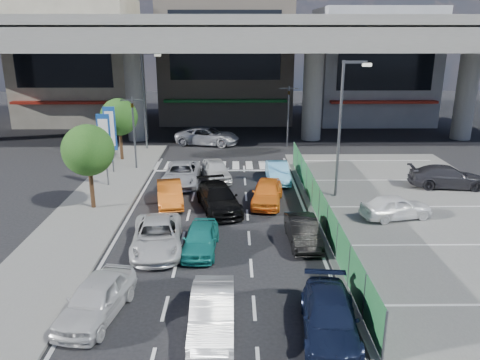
{
  "coord_description": "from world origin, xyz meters",
  "views": [
    {
      "loc": [
        0.92,
        -20.62,
        9.43
      ],
      "look_at": [
        1.21,
        4.04,
        1.67
      ],
      "focal_mm": 35.0,
      "sensor_mm": 36.0,
      "label": 1
    }
  ],
  "objects_px": {
    "signboard_near": "(104,140)",
    "street_lamp_left": "(146,93)",
    "signboard_far": "(110,131)",
    "kei_truck_front_right": "(278,172)",
    "wagon_silver_front_left": "(182,174)",
    "sedan_white_mid_left": "(157,236)",
    "parked_sedan_dgrey": "(447,177)",
    "hatch_black_mid_right": "(303,231)",
    "sedan_white_front_mid": "(216,170)",
    "traffic_light_left": "(133,115)",
    "tree_far": "(119,117)",
    "street_lamp_right": "(343,118)",
    "parked_sedan_white": "(396,207)",
    "tree_near": "(88,150)",
    "taxi_teal_mid": "(201,238)",
    "hatch_white_back_mid": "(212,313)",
    "taxi_orange_left": "(170,193)",
    "crossing_wagon_silver": "(207,136)",
    "van_white_back_left": "(96,299)",
    "minivan_navy_back": "(330,317)",
    "taxi_orange_right": "(267,192)",
    "traffic_cone": "(316,191)",
    "sedan_black_mid": "(219,198)",
    "traffic_light_right": "(289,101)"
  },
  "relations": [
    {
      "from": "street_lamp_right",
      "to": "parked_sedan_white",
      "type": "relative_size",
      "value": 2.13
    },
    {
      "from": "tree_far",
      "to": "hatch_white_back_mid",
      "type": "distance_m",
      "value": 23.37
    },
    {
      "from": "taxi_teal_mid",
      "to": "parked_sedan_white",
      "type": "relative_size",
      "value": 0.98
    },
    {
      "from": "hatch_white_back_mid",
      "to": "kei_truck_front_right",
      "type": "relative_size",
      "value": 1.05
    },
    {
      "from": "signboard_near",
      "to": "sedan_white_front_mid",
      "type": "distance_m",
      "value": 7.4
    },
    {
      "from": "traffic_cone",
      "to": "sedan_white_mid_left",
      "type": "bearing_deg",
      "value": -140.12
    },
    {
      "from": "tree_near",
      "to": "traffic_cone",
      "type": "height_order",
      "value": "tree_near"
    },
    {
      "from": "taxi_orange_left",
      "to": "street_lamp_left",
      "type": "bearing_deg",
      "value": 94.53
    },
    {
      "from": "crossing_wagon_silver",
      "to": "minivan_navy_back",
      "type": "bearing_deg",
      "value": -155.89
    },
    {
      "from": "sedan_black_mid",
      "to": "crossing_wagon_silver",
      "type": "bearing_deg",
      "value": 80.85
    },
    {
      "from": "signboard_near",
      "to": "tree_far",
      "type": "distance_m",
      "value": 6.54
    },
    {
      "from": "sedan_white_front_mid",
      "to": "kei_truck_front_right",
      "type": "relative_size",
      "value": 1.03
    },
    {
      "from": "traffic_light_left",
      "to": "signboard_near",
      "type": "height_order",
      "value": "traffic_light_left"
    },
    {
      "from": "signboard_far",
      "to": "taxi_orange_right",
      "type": "relative_size",
      "value": 1.16
    },
    {
      "from": "taxi_teal_mid",
      "to": "wagon_silver_front_left",
      "type": "xyz_separation_m",
      "value": [
        -1.92,
        9.96,
        0.05
      ]
    },
    {
      "from": "taxi_orange_left",
      "to": "street_lamp_right",
      "type": "bearing_deg",
      "value": -3.41
    },
    {
      "from": "signboard_far",
      "to": "parked_sedan_dgrey",
      "type": "xyz_separation_m",
      "value": [
        22.0,
        -3.49,
        -2.32
      ]
    },
    {
      "from": "street_lamp_left",
      "to": "taxi_orange_right",
      "type": "relative_size",
      "value": 1.98
    },
    {
      "from": "hatch_white_back_mid",
      "to": "parked_sedan_white",
      "type": "height_order",
      "value": "parked_sedan_white"
    },
    {
      "from": "minivan_navy_back",
      "to": "sedan_black_mid",
      "type": "xyz_separation_m",
      "value": [
        -3.97,
        11.36,
        0.06
      ]
    },
    {
      "from": "street_lamp_right",
      "to": "taxi_teal_mid",
      "type": "height_order",
      "value": "street_lamp_right"
    },
    {
      "from": "parked_sedan_dgrey",
      "to": "hatch_black_mid_right",
      "type": "bearing_deg",
      "value": 134.58
    },
    {
      "from": "street_lamp_right",
      "to": "kei_truck_front_right",
      "type": "xyz_separation_m",
      "value": [
        -3.41,
        2.98,
        -4.13
      ]
    },
    {
      "from": "street_lamp_right",
      "to": "parked_sedan_white",
      "type": "height_order",
      "value": "street_lamp_right"
    },
    {
      "from": "taxi_orange_right",
      "to": "wagon_silver_front_left",
      "type": "relative_size",
      "value": 0.84
    },
    {
      "from": "tree_near",
      "to": "taxi_teal_mid",
      "type": "relative_size",
      "value": 1.31
    },
    {
      "from": "signboard_near",
      "to": "street_lamp_left",
      "type": "bearing_deg",
      "value": 85.01
    },
    {
      "from": "sedan_white_front_mid",
      "to": "parked_sedan_dgrey",
      "type": "bearing_deg",
      "value": -19.96
    },
    {
      "from": "traffic_light_left",
      "to": "parked_sedan_dgrey",
      "type": "bearing_deg",
      "value": -12.3
    },
    {
      "from": "wagon_silver_front_left",
      "to": "sedan_white_mid_left",
      "type": "bearing_deg",
      "value": -90.27
    },
    {
      "from": "tree_near",
      "to": "kei_truck_front_right",
      "type": "distance_m",
      "value": 12.17
    },
    {
      "from": "street_lamp_right",
      "to": "crossing_wagon_silver",
      "type": "distance_m",
      "value": 16.82
    },
    {
      "from": "hatch_black_mid_right",
      "to": "sedan_black_mid",
      "type": "xyz_separation_m",
      "value": [
        -4.07,
        4.45,
        0.07
      ]
    },
    {
      "from": "signboard_far",
      "to": "van_white_back_left",
      "type": "height_order",
      "value": "signboard_far"
    },
    {
      "from": "traffic_cone",
      "to": "hatch_white_back_mid",
      "type": "bearing_deg",
      "value": -113.1
    },
    {
      "from": "hatch_black_mid_right",
      "to": "signboard_far",
      "type": "bearing_deg",
      "value": 133.34
    },
    {
      "from": "signboard_far",
      "to": "kei_truck_front_right",
      "type": "height_order",
      "value": "signboard_far"
    },
    {
      "from": "signboard_near",
      "to": "signboard_far",
      "type": "height_order",
      "value": "same"
    },
    {
      "from": "traffic_light_left",
      "to": "tree_far",
      "type": "relative_size",
      "value": 1.08
    },
    {
      "from": "wagon_silver_front_left",
      "to": "sedan_white_front_mid",
      "type": "xyz_separation_m",
      "value": [
        2.22,
        0.8,
        0.01
      ]
    },
    {
      "from": "sedan_black_mid",
      "to": "traffic_cone",
      "type": "height_order",
      "value": "sedan_black_mid"
    },
    {
      "from": "taxi_orange_left",
      "to": "wagon_silver_front_left",
      "type": "height_order",
      "value": "wagon_silver_front_left"
    },
    {
      "from": "sedan_white_mid_left",
      "to": "van_white_back_left",
      "type": "bearing_deg",
      "value": -110.02
    },
    {
      "from": "street_lamp_left",
      "to": "kei_truck_front_right",
      "type": "relative_size",
      "value": 2.07
    },
    {
      "from": "traffic_light_right",
      "to": "signboard_near",
      "type": "height_order",
      "value": "traffic_light_right"
    },
    {
      "from": "traffic_cone",
      "to": "signboard_far",
      "type": "bearing_deg",
      "value": 158.84
    },
    {
      "from": "street_lamp_right",
      "to": "taxi_orange_left",
      "type": "bearing_deg",
      "value": -173.11
    },
    {
      "from": "crossing_wagon_silver",
      "to": "parked_sedan_dgrey",
      "type": "relative_size",
      "value": 1.17
    },
    {
      "from": "taxi_orange_right",
      "to": "traffic_cone",
      "type": "distance_m",
      "value": 3.19
    },
    {
      "from": "minivan_navy_back",
      "to": "taxi_orange_right",
      "type": "height_order",
      "value": "taxi_orange_right"
    }
  ]
}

